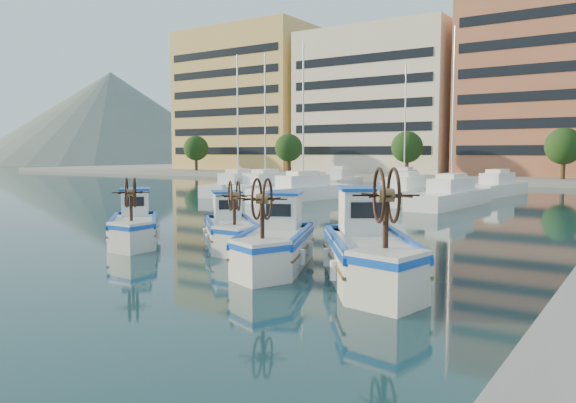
# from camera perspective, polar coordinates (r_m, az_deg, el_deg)

# --- Properties ---
(ground) EXTENTS (300.00, 300.00, 0.00)m
(ground) POSITION_cam_1_polar(r_m,az_deg,el_deg) (19.52, -8.30, -5.41)
(ground) COLOR #1B4448
(ground) RESTS_ON ground
(hill_west) EXTENTS (180.00, 180.00, 60.00)m
(hill_west) POSITION_cam_1_polar(r_m,az_deg,el_deg) (197.02, -17.38, 3.75)
(hill_west) COLOR slate
(hill_west) RESTS_ON ground
(yacht_marina) EXTENTS (38.09, 23.47, 11.50)m
(yacht_marina) POSITION_cam_1_polar(r_m,az_deg,el_deg) (45.06, 12.33, 1.09)
(yacht_marina) COLOR white
(yacht_marina) RESTS_ON ground
(fishing_boat_a) EXTENTS (4.07, 4.03, 2.63)m
(fishing_boat_a) POSITION_cam_1_polar(r_m,az_deg,el_deg) (22.67, -15.34, -2.23)
(fishing_boat_a) COLOR silver
(fishing_boat_a) RESTS_ON ground
(fishing_boat_b) EXTENTS (3.95, 3.94, 2.56)m
(fishing_boat_b) POSITION_cam_1_polar(r_m,az_deg,el_deg) (21.09, -5.96, -2.66)
(fishing_boat_b) COLOR silver
(fishing_boat_b) RESTS_ON ground
(fishing_boat_c) EXTENTS (3.40, 4.68, 2.82)m
(fishing_boat_c) POSITION_cam_1_polar(r_m,az_deg,el_deg) (17.43, -1.22, -4.01)
(fishing_boat_c) COLOR silver
(fishing_boat_c) RESTS_ON ground
(fishing_boat_d) EXTENTS (4.49, 5.16, 3.18)m
(fishing_boat_d) POSITION_cam_1_polar(r_m,az_deg,el_deg) (15.47, 8.24, -4.85)
(fishing_boat_d) COLOR silver
(fishing_boat_d) RESTS_ON ground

